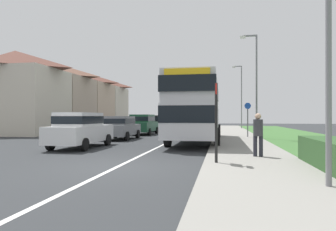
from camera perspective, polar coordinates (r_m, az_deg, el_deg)
The scene contains 14 objects.
ground_plane at distance 9.63m, azimuth -9.41°, elevation -9.47°, with size 120.00×120.00×0.00m, color #2D3033.
lane_marking_centre at distance 17.32m, azimuth -0.53°, elevation -5.32°, with size 0.14×60.00×0.01m, color silver.
pavement_near_side at distance 15.07m, azimuth 14.00°, elevation -5.87°, with size 3.20×68.00×0.12m, color gray.
double_decker_bus at distance 18.31m, azimuth 5.41°, elevation 1.66°, with size 2.80×10.58×3.70m.
parked_car_white at distance 15.60m, azimuth -16.12°, elevation -2.39°, with size 1.87×4.48×1.75m.
parked_car_grey at distance 20.79m, azimuth -8.97°, elevation -2.07°, with size 1.88×4.07×1.57m.
parked_car_dark_green at distance 26.14m, azimuth -4.74°, elevation -1.53°, with size 1.96×4.55×1.72m.
parked_car_black at distance 31.29m, azimuth -2.49°, elevation -1.36°, with size 1.93×3.97×1.66m.
pedestrian_at_stop at distance 11.36m, azimuth 16.57°, elevation -3.10°, with size 0.34×0.34×1.67m.
bus_stop_sign at distance 9.55m, azimuth 9.06°, elevation -0.27°, with size 0.09×0.52×2.60m.
cycle_route_sign at distance 22.00m, azimuth 14.75°, elevation -0.51°, with size 0.44×0.08×2.52m.
street_lamp_mid at distance 21.34m, azimuth 16.01°, elevation 6.59°, with size 1.14×0.20×7.05m.
street_lamp_far at distance 38.32m, azimuth 13.50°, elevation 4.14°, with size 1.14×0.20×7.77m.
house_terrace_far_side at distance 36.77m, azimuth -18.62°, elevation 3.06°, with size 7.65×23.13×7.26m.
Camera 1 is at (3.16, -8.96, 1.55)m, focal length 32.43 mm.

